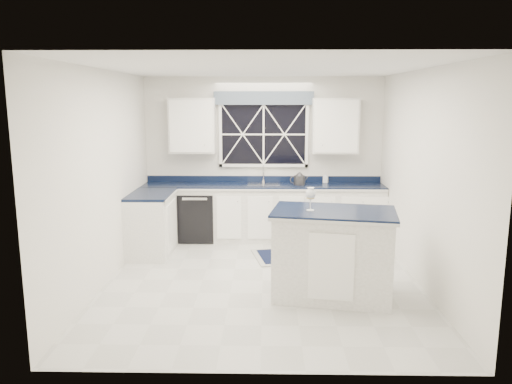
{
  "coord_description": "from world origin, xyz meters",
  "views": [
    {
      "loc": [
        0.04,
        -6.19,
        2.33
      ],
      "look_at": [
        -0.09,
        0.4,
        1.1
      ],
      "focal_mm": 35.0,
      "sensor_mm": 36.0,
      "label": 1
    }
  ],
  "objects_px": {
    "island": "(333,254)",
    "soap_bottle": "(326,177)",
    "dishwasher": "(198,215)",
    "faucet": "(263,173)",
    "kettle": "(299,179)",
    "wine_glass": "(311,195)"
  },
  "relations": [
    {
      "from": "dishwasher",
      "to": "faucet",
      "type": "distance_m",
      "value": 1.31
    },
    {
      "from": "dishwasher",
      "to": "island",
      "type": "relative_size",
      "value": 0.53
    },
    {
      "from": "faucet",
      "to": "soap_bottle",
      "type": "height_order",
      "value": "faucet"
    },
    {
      "from": "wine_glass",
      "to": "soap_bottle",
      "type": "height_order",
      "value": "wine_glass"
    },
    {
      "from": "dishwasher",
      "to": "kettle",
      "type": "bearing_deg",
      "value": -0.92
    },
    {
      "from": "dishwasher",
      "to": "faucet",
      "type": "xyz_separation_m",
      "value": [
        1.1,
        0.19,
        0.69
      ]
    },
    {
      "from": "kettle",
      "to": "dishwasher",
      "type": "bearing_deg",
      "value": 170.73
    },
    {
      "from": "faucet",
      "to": "wine_glass",
      "type": "xyz_separation_m",
      "value": [
        0.56,
        -2.67,
        0.15
      ]
    },
    {
      "from": "dishwasher",
      "to": "wine_glass",
      "type": "bearing_deg",
      "value": -56.16
    },
    {
      "from": "island",
      "to": "kettle",
      "type": "relative_size",
      "value": 4.96
    },
    {
      "from": "island",
      "to": "soap_bottle",
      "type": "bearing_deg",
      "value": 95.24
    },
    {
      "from": "island",
      "to": "wine_glass",
      "type": "height_order",
      "value": "wine_glass"
    },
    {
      "from": "kettle",
      "to": "wine_glass",
      "type": "distance_m",
      "value": 2.45
    },
    {
      "from": "island",
      "to": "soap_bottle",
      "type": "xyz_separation_m",
      "value": [
        0.22,
        2.68,
        0.5
      ]
    },
    {
      "from": "island",
      "to": "kettle",
      "type": "xyz_separation_m",
      "value": [
        -0.24,
        2.43,
        0.51
      ]
    },
    {
      "from": "dishwasher",
      "to": "faucet",
      "type": "bearing_deg",
      "value": 10.02
    },
    {
      "from": "faucet",
      "to": "wine_glass",
      "type": "height_order",
      "value": "wine_glass"
    },
    {
      "from": "island",
      "to": "wine_glass",
      "type": "xyz_separation_m",
      "value": [
        -0.28,
        -0.01,
        0.71
      ]
    },
    {
      "from": "island",
      "to": "soap_bottle",
      "type": "relative_size",
      "value": 8.56
    },
    {
      "from": "island",
      "to": "kettle",
      "type": "distance_m",
      "value": 2.5
    },
    {
      "from": "island",
      "to": "kettle",
      "type": "bearing_deg",
      "value": 105.6
    },
    {
      "from": "faucet",
      "to": "soap_bottle",
      "type": "relative_size",
      "value": 1.68
    }
  ]
}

